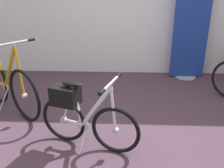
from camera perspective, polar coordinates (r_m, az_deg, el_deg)
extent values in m
plane|color=#473342|center=(2.92, 2.82, -11.99)|extent=(6.95, 6.95, 0.00)
cylinder|color=#B7B7BC|center=(4.82, 16.28, 1.64)|extent=(0.36, 0.36, 0.02)
cube|color=navy|center=(4.58, 17.56, 12.54)|extent=(0.60, 0.02, 1.84)
torus|color=black|center=(2.56, 0.79, -10.49)|extent=(0.50, 0.20, 0.52)
cylinder|color=#B7B7BC|center=(2.56, 0.79, -10.49)|extent=(0.07, 0.07, 0.06)
torus|color=black|center=(2.79, -10.90, -7.93)|extent=(0.50, 0.20, 0.52)
cylinder|color=#B7B7BC|center=(2.79, -10.90, -7.93)|extent=(0.07, 0.07, 0.06)
cylinder|color=silver|center=(2.74, -8.84, -8.52)|extent=(0.23, 0.11, 0.05)
cylinder|color=silver|center=(2.51, -3.67, -5.20)|extent=(0.35, 0.15, 0.50)
cylinder|color=silver|center=(2.61, -7.85, -4.91)|extent=(0.14, 0.08, 0.43)
cylinder|color=silver|center=(2.74, -8.84, -8.52)|extent=(0.22, 0.10, 0.04)
cylinder|color=silver|center=(2.44, 0.29, -5.79)|extent=(0.08, 0.05, 0.47)
cylinder|color=silver|center=(2.66, -10.01, -4.35)|extent=(0.15, 0.07, 0.42)
ellipsoid|color=black|center=(2.53, -9.08, -0.02)|extent=(0.24, 0.16, 0.05)
cylinder|color=#B7B7BC|center=(2.34, -0.24, -0.24)|extent=(0.03, 0.03, 0.04)
cylinder|color=#B7B7BC|center=(2.34, -0.25, 0.22)|extent=(0.16, 0.43, 0.03)
cylinder|color=black|center=(2.15, -2.36, -1.86)|extent=(0.06, 0.10, 0.04)
cylinder|color=black|center=(2.53, 1.55, 1.98)|extent=(0.06, 0.10, 0.04)
cylinder|color=#B7B7BC|center=(2.69, -6.71, -9.13)|extent=(0.14, 0.06, 0.14)
cylinder|color=#B7B7BC|center=(2.68, -6.67, -12.60)|extent=(0.08, 0.19, 0.24)
cube|color=black|center=(2.63, -10.48, -2.52)|extent=(0.33, 0.28, 0.20)
torus|color=black|center=(3.27, -19.24, -2.49)|extent=(0.55, 0.46, 0.68)
cylinder|color=#B7B7BC|center=(3.27, -19.24, -2.49)|extent=(0.08, 0.08, 0.06)
cylinder|color=#BF8C14|center=(3.81, -23.96, 0.16)|extent=(0.25, 0.22, 0.05)
cylinder|color=#BF8C14|center=(3.40, -22.16, 3.37)|extent=(0.38, 0.32, 0.65)
cylinder|color=#BF8C14|center=(3.65, -24.04, 3.75)|extent=(0.15, 0.13, 0.56)
cylinder|color=#BF8C14|center=(3.81, -23.96, 0.16)|extent=(0.24, 0.21, 0.04)
cylinder|color=#BF8C14|center=(3.19, -20.21, 2.63)|extent=(0.09, 0.08, 0.61)
cylinder|color=#B7B7BC|center=(3.13, -21.28, 8.33)|extent=(0.03, 0.03, 0.04)
cylinder|color=#B7B7BC|center=(3.13, -21.33, 8.69)|extent=(0.30, 0.36, 0.03)
cylinder|color=black|center=(3.23, -17.87, 9.54)|extent=(0.09, 0.09, 0.04)
cylinder|color=#B7B7BC|center=(3.68, -22.95, -0.54)|extent=(0.12, 0.10, 0.14)
cylinder|color=#B7B7BC|center=(3.67, -23.42, -3.60)|extent=(0.14, 0.16, 0.31)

